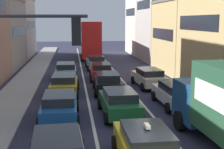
% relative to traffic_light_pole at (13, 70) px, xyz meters
% --- Properties ---
extents(sidewalk_left, '(2.60, 64.00, 0.14)m').
position_rel_traffic_light_pole_xyz_m(sidewalk_left, '(-2.25, 19.37, -3.75)').
color(sidewalk_left, '#9C9C9C').
rests_on(sidewalk_left, ground).
extents(lane_stripe_left, '(0.16, 60.00, 0.01)m').
position_rel_traffic_light_pole_xyz_m(lane_stripe_left, '(2.75, 19.37, -3.81)').
color(lane_stripe_left, silver).
rests_on(lane_stripe_left, ground).
extents(lane_stripe_right, '(0.16, 60.00, 0.01)m').
position_rel_traffic_light_pole_xyz_m(lane_stripe_right, '(6.15, 19.37, -3.81)').
color(lane_stripe_right, silver).
rests_on(lane_stripe_right, ground).
extents(building_row_right, '(7.20, 43.90, 13.37)m').
position_rel_traffic_light_pole_xyz_m(building_row_right, '(14.35, 21.94, 1.86)').
color(building_row_right, beige).
rests_on(building_row_right, ground).
extents(traffic_light_pole, '(3.58, 0.38, 5.50)m').
position_rel_traffic_light_pole_xyz_m(traffic_light_pole, '(0.00, 0.00, 0.00)').
color(traffic_light_pole, '#2D2D33').
rests_on(traffic_light_pole, ground).
extents(taxi_centre_lane_front, '(2.07, 4.31, 1.66)m').
position_rel_traffic_light_pole_xyz_m(taxi_centre_lane_front, '(4.34, 0.93, -3.02)').
color(taxi_centre_lane_front, yellow).
rests_on(taxi_centre_lane_front, ground).
extents(sedan_centre_lane_second, '(2.16, 4.35, 1.49)m').
position_rel_traffic_light_pole_xyz_m(sedan_centre_lane_second, '(4.31, 7.12, -3.02)').
color(sedan_centre_lane_second, '#19592D').
rests_on(sedan_centre_lane_second, ground).
extents(wagon_left_lane_second, '(2.09, 4.32, 1.49)m').
position_rel_traffic_light_pole_xyz_m(wagon_left_lane_second, '(1.05, 6.76, -3.02)').
color(wagon_left_lane_second, '#194C8C').
rests_on(wagon_left_lane_second, ground).
extents(hatchback_centre_lane_third, '(2.18, 4.36, 1.49)m').
position_rel_traffic_light_pole_xyz_m(hatchback_centre_lane_third, '(4.29, 12.78, -3.02)').
color(hatchback_centre_lane_third, black).
rests_on(hatchback_centre_lane_third, ground).
extents(sedan_left_lane_third, '(2.19, 4.37, 1.49)m').
position_rel_traffic_light_pole_xyz_m(sedan_left_lane_third, '(1.17, 12.49, -3.02)').
color(sedan_left_lane_third, '#B29319').
rests_on(sedan_left_lane_third, ground).
extents(coupe_centre_lane_fourth, '(2.18, 4.36, 1.49)m').
position_rel_traffic_light_pole_xyz_m(coupe_centre_lane_fourth, '(4.31, 17.93, -3.02)').
color(coupe_centre_lane_fourth, '#A51E1E').
rests_on(coupe_centre_lane_fourth, ground).
extents(sedan_left_lane_fourth, '(2.09, 4.31, 1.49)m').
position_rel_traffic_light_pole_xyz_m(sedan_left_lane_fourth, '(1.18, 18.60, -3.02)').
color(sedan_left_lane_fourth, '#759EB7').
rests_on(sedan_left_lane_fourth, ground).
extents(sedan_centre_lane_fifth, '(2.18, 4.36, 1.49)m').
position_rel_traffic_light_pole_xyz_m(sedan_centre_lane_fifth, '(4.28, 23.92, -3.02)').
color(sedan_centre_lane_fifth, gray).
rests_on(sedan_centre_lane_fifth, ground).
extents(sedan_right_lane_behind_truck, '(2.13, 4.33, 1.49)m').
position_rel_traffic_light_pole_xyz_m(sedan_right_lane_behind_truck, '(8.04, 8.60, -3.02)').
color(sedan_right_lane_behind_truck, silver).
rests_on(sedan_right_lane_behind_truck, ground).
extents(wagon_right_lane_far, '(2.26, 4.39, 1.49)m').
position_rel_traffic_light_pole_xyz_m(wagon_right_lane_far, '(7.80, 14.32, -3.02)').
color(wagon_right_lane_far, beige).
rests_on(wagon_right_lane_far, ground).
extents(bus_mid_queue_primary, '(3.16, 10.60, 5.06)m').
position_rel_traffic_light_pole_xyz_m(bus_mid_queue_primary, '(4.42, 33.83, -0.99)').
color(bus_mid_queue_primary, '#B21919').
rests_on(bus_mid_queue_primary, ground).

